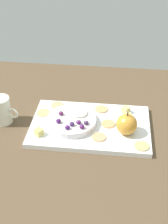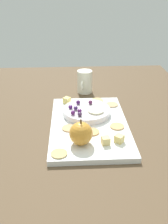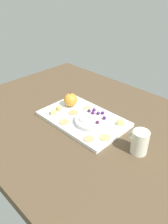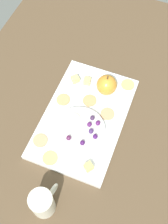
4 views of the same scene
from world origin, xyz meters
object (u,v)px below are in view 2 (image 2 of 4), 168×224
(platter, at_px, (89,125))
(cracker_1, at_px, (92,132))
(cheese_cube_1, at_px, (67,100))
(serving_dish, at_px, (87,111))
(apple_whole, at_px, (81,134))
(cracker_3, at_px, (59,154))
(cracker_0, at_px, (69,128))
(cracker_4, at_px, (112,105))
(grape_5, at_px, (73,113))
(cheese_cube_0, at_px, (119,139))
(grape_1, at_px, (78,102))
(cracker_5, at_px, (97,100))
(grape_6, at_px, (76,108))
(grape_2, at_px, (70,107))
(apple_slice_0, at_px, (96,111))
(grape_0, at_px, (90,102))
(cheese_cube_2, at_px, (106,141))
(cup, at_px, (85,82))
(cracker_2, at_px, (117,126))
(grape_3, at_px, (80,114))
(grape_4, at_px, (80,111))

(platter, height_order, cracker_1, cracker_1)
(cheese_cube_1, bearing_deg, serving_dish, 36.31)
(apple_whole, height_order, cracker_3, apple_whole)
(cracker_0, bearing_deg, cracker_4, 135.19)
(cracker_4, distance_m, grape_5, 0.19)
(cheese_cube_0, relative_size, grape_1, 1.40)
(cracker_1, relative_size, cracker_5, 1.00)
(serving_dish, bearing_deg, cracker_0, -32.76)
(apple_whole, height_order, grape_6, apple_whole)
(cracker_5, bearing_deg, grape_2, -45.29)
(grape_1, bearing_deg, apple_slice_0, 43.94)
(cheese_cube_1, bearing_deg, apple_slice_0, 40.34)
(grape_0, height_order, grape_5, same)
(platter, height_order, grape_5, grape_5)
(cracker_0, xyz_separation_m, cracker_5, (-0.21, 0.11, 0.00))
(serving_dish, relative_size, grape_1, 10.27)
(grape_2, bearing_deg, apple_slice_0, 72.49)
(cheese_cube_2, bearing_deg, apple_slice_0, -175.41)
(cracker_1, height_order, grape_2, grape_2)
(platter, distance_m, apple_slice_0, 0.06)
(apple_whole, bearing_deg, cheese_cube_1, -171.35)
(cracker_4, bearing_deg, serving_dish, -56.27)
(platter, xyz_separation_m, cheese_cube_2, (0.13, 0.04, 0.02))
(cup, bearing_deg, cheese_cube_0, 10.50)
(platter, height_order, cheese_cube_2, cheese_cube_2)
(cheese_cube_1, distance_m, cheese_cube_2, 0.31)
(cheese_cube_1, distance_m, grape_5, 0.14)
(apple_slice_0, bearing_deg, grape_6, -102.63)
(cracker_3, xyz_separation_m, grape_1, (-0.27, 0.06, 0.03))
(grape_2, relative_size, grape_5, 1.00)
(cheese_cube_2, height_order, cracker_2, cheese_cube_2)
(serving_dish, distance_m, grape_0, 0.04)
(cheese_cube_0, distance_m, grape_3, 0.17)
(platter, xyz_separation_m, apple_slice_0, (-0.04, 0.03, 0.03))
(cracker_0, bearing_deg, cheese_cube_1, -177.72)
(grape_2, bearing_deg, grape_5, 9.80)
(cracker_1, xyz_separation_m, grape_6, (-0.12, -0.05, 0.03))
(serving_dish, xyz_separation_m, apple_slice_0, (0.02, 0.03, 0.01))
(grape_4, distance_m, apple_slice_0, 0.06)
(apple_whole, xyz_separation_m, cheese_cube_0, (-0.00, 0.11, -0.02))
(platter, distance_m, grape_6, 0.08)
(cracker_0, relative_size, grape_1, 2.81)
(platter, distance_m, cheese_cube_2, 0.13)
(cheese_cube_0, distance_m, cracker_3, 0.18)
(serving_dish, bearing_deg, grape_3, -26.56)
(cheese_cube_0, bearing_deg, cracker_1, -127.34)
(apple_whole, xyz_separation_m, cracker_3, (0.05, -0.06, -0.03))
(cheese_cube_2, relative_size, cracker_2, 0.50)
(grape_6, bearing_deg, cracker_4, 118.22)
(cheese_cube_2, height_order, cracker_5, cheese_cube_2)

